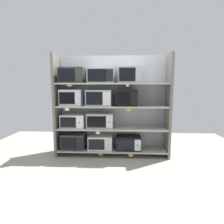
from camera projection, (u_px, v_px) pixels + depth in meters
ground at (109, 177)px, 3.07m from camera, size 6.27×6.00×0.02m
back_panel at (113, 105)px, 4.16m from camera, size 2.47×0.04×2.12m
upright_left at (57, 106)px, 3.97m from camera, size 0.05×0.45×2.12m
upright_right at (168, 106)px, 3.86m from camera, size 0.05×0.45×2.12m
shelf_0 at (112, 149)px, 4.04m from camera, size 2.27×0.45×0.03m
microwave_0 at (74, 141)px, 4.05m from camera, size 0.49×0.38×0.32m
microwave_1 at (101, 142)px, 4.03m from camera, size 0.51×0.34×0.29m
microwave_2 at (128, 143)px, 4.00m from camera, size 0.52×0.37×0.29m
price_tag_0 at (101, 155)px, 3.83m from camera, size 0.08×0.00×0.03m
price_tag_1 at (131, 156)px, 3.81m from camera, size 0.09×0.00×0.05m
shelf_1 at (112, 128)px, 3.98m from camera, size 2.27×0.45×0.03m
microwave_3 at (73, 121)px, 3.99m from camera, size 0.49×0.34×0.27m
microwave_4 at (100, 121)px, 3.97m from camera, size 0.55×0.34×0.30m
price_tag_2 at (98, 133)px, 3.77m from camera, size 0.08×0.00×0.05m
shelf_2 at (112, 106)px, 3.92m from camera, size 2.27×0.45×0.03m
microwave_5 at (72, 98)px, 3.93m from camera, size 0.45×0.35×0.33m
microwave_6 at (99, 98)px, 3.90m from camera, size 0.52×0.41×0.32m
microwave_7 at (126, 98)px, 3.88m from camera, size 0.42×0.37×0.34m
price_tag_3 at (67, 110)px, 3.74m from camera, size 0.09×0.00×0.05m
price_tag_4 at (129, 110)px, 3.68m from camera, size 0.08×0.00×0.05m
shelf_3 at (112, 84)px, 3.86m from camera, size 2.27×0.45×0.03m
microwave_8 at (72, 75)px, 3.87m from camera, size 0.50×0.38×0.31m
microwave_9 at (101, 76)px, 3.84m from camera, size 0.53×0.40×0.29m
microwave_10 at (130, 75)px, 3.81m from camera, size 0.47×0.42×0.32m
price_tag_5 at (69, 85)px, 3.67m from camera, size 0.09×0.00×0.03m
price_tag_6 at (128, 85)px, 3.62m from camera, size 0.05×0.00×0.03m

